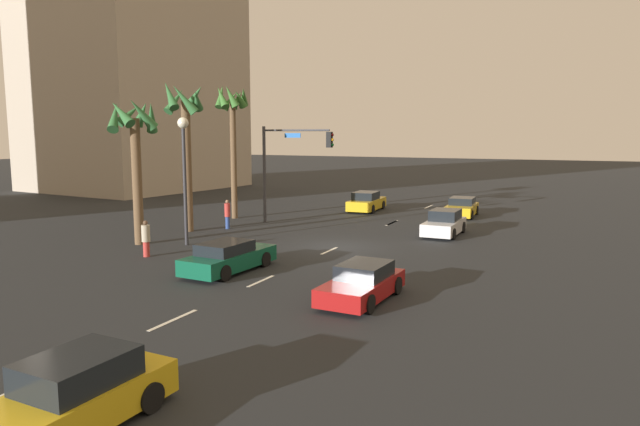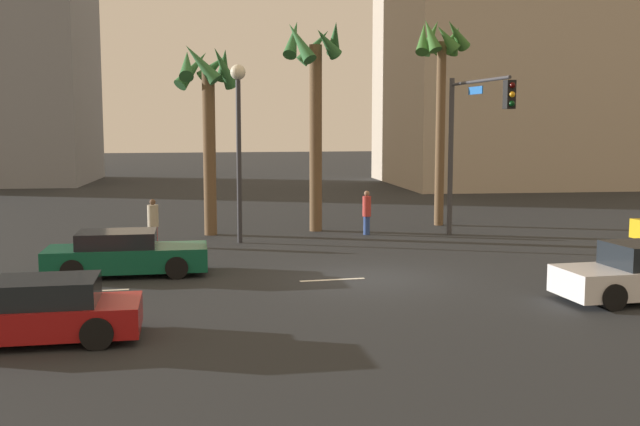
{
  "view_description": "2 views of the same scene",
  "coord_description": "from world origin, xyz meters",
  "px_view_note": "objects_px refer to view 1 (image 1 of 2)",
  "views": [
    {
      "loc": [
        -26.38,
        -11.37,
        5.69
      ],
      "look_at": [
        -1.84,
        0.16,
        1.96
      ],
      "focal_mm": 32.34,
      "sensor_mm": 36.0,
      "label": 1
    },
    {
      "loc": [
        -6.02,
        -19.75,
        4.24
      ],
      "look_at": [
        -1.43,
        0.2,
        1.88
      ],
      "focal_mm": 41.51,
      "sensor_mm": 36.0,
      "label": 2
    }
  ],
  "objects_px": {
    "car_1": "(71,398)",
    "streetlamp": "(184,157)",
    "palm_tree_0": "(185,128)",
    "car_0": "(462,208)",
    "pedestrian_1": "(146,238)",
    "palm_tree_1": "(232,116)",
    "traffic_signal": "(287,158)",
    "building_0": "(134,75)",
    "car_4": "(362,283)",
    "car_3": "(366,202)",
    "pedestrian_0": "(227,214)",
    "car_2": "(228,257)",
    "car_5": "(444,224)",
    "palm_tree_2": "(134,138)"
  },
  "relations": [
    {
      "from": "streetlamp",
      "to": "pedestrian_0",
      "type": "height_order",
      "value": "streetlamp"
    },
    {
      "from": "car_5",
      "to": "pedestrian_1",
      "type": "relative_size",
      "value": 2.39
    },
    {
      "from": "car_4",
      "to": "streetlamp",
      "type": "distance_m",
      "value": 13.56
    },
    {
      "from": "streetlamp",
      "to": "traffic_signal",
      "type": "bearing_deg",
      "value": -8.98
    },
    {
      "from": "car_0",
      "to": "pedestrian_1",
      "type": "relative_size",
      "value": 2.44
    },
    {
      "from": "pedestrian_1",
      "to": "palm_tree_0",
      "type": "xyz_separation_m",
      "value": [
        6.5,
        2.67,
        5.12
      ]
    },
    {
      "from": "palm_tree_1",
      "to": "building_0",
      "type": "height_order",
      "value": "building_0"
    },
    {
      "from": "car_2",
      "to": "car_4",
      "type": "height_order",
      "value": "car_2"
    },
    {
      "from": "traffic_signal",
      "to": "palm_tree_2",
      "type": "xyz_separation_m",
      "value": [
        -9.4,
        3.68,
        1.28
      ]
    },
    {
      "from": "car_1",
      "to": "streetlamp",
      "type": "height_order",
      "value": "streetlamp"
    },
    {
      "from": "car_0",
      "to": "traffic_signal",
      "type": "bearing_deg",
      "value": 130.7
    },
    {
      "from": "car_1",
      "to": "car_2",
      "type": "xyz_separation_m",
      "value": [
        12.17,
        4.65,
        -0.06
      ]
    },
    {
      "from": "car_2",
      "to": "car_3",
      "type": "bearing_deg",
      "value": 4.35
    },
    {
      "from": "pedestrian_0",
      "to": "car_2",
      "type": "bearing_deg",
      "value": -145.61
    },
    {
      "from": "pedestrian_1",
      "to": "palm_tree_0",
      "type": "height_order",
      "value": "palm_tree_0"
    },
    {
      "from": "car_2",
      "to": "building_0",
      "type": "height_order",
      "value": "building_0"
    },
    {
      "from": "car_4",
      "to": "pedestrian_1",
      "type": "height_order",
      "value": "pedestrian_1"
    },
    {
      "from": "streetlamp",
      "to": "palm_tree_0",
      "type": "distance_m",
      "value": 4.47
    },
    {
      "from": "pedestrian_1",
      "to": "car_3",
      "type": "bearing_deg",
      "value": -10.33
    },
    {
      "from": "car_0",
      "to": "car_5",
      "type": "relative_size",
      "value": 1.02
    },
    {
      "from": "car_2",
      "to": "palm_tree_1",
      "type": "bearing_deg",
      "value": 32.73
    },
    {
      "from": "streetlamp",
      "to": "palm_tree_0",
      "type": "relative_size",
      "value": 0.74
    },
    {
      "from": "pedestrian_0",
      "to": "car_5",
      "type": "bearing_deg",
      "value": -74.56
    },
    {
      "from": "traffic_signal",
      "to": "palm_tree_0",
      "type": "bearing_deg",
      "value": 142.69
    },
    {
      "from": "car_1",
      "to": "car_4",
      "type": "distance_m",
      "value": 10.84
    },
    {
      "from": "car_1",
      "to": "pedestrian_1",
      "type": "height_order",
      "value": "pedestrian_1"
    },
    {
      "from": "car_3",
      "to": "traffic_signal",
      "type": "distance_m",
      "value": 9.07
    },
    {
      "from": "pedestrian_1",
      "to": "car_4",
      "type": "bearing_deg",
      "value": -101.22
    },
    {
      "from": "car_1",
      "to": "streetlamp",
      "type": "bearing_deg",
      "value": 31.56
    },
    {
      "from": "car_0",
      "to": "streetlamp",
      "type": "distance_m",
      "value": 20.1
    },
    {
      "from": "car_0",
      "to": "car_1",
      "type": "relative_size",
      "value": 0.96
    },
    {
      "from": "pedestrian_1",
      "to": "car_1",
      "type": "bearing_deg",
      "value": -143.04
    },
    {
      "from": "car_5",
      "to": "palm_tree_0",
      "type": "relative_size",
      "value": 0.47
    },
    {
      "from": "car_0",
      "to": "traffic_signal",
      "type": "distance_m",
      "value": 12.89
    },
    {
      "from": "traffic_signal",
      "to": "building_0",
      "type": "height_order",
      "value": "building_0"
    },
    {
      "from": "car_4",
      "to": "streetlamp",
      "type": "height_order",
      "value": "streetlamp"
    },
    {
      "from": "pedestrian_1",
      "to": "palm_tree_1",
      "type": "bearing_deg",
      "value": 14.85
    },
    {
      "from": "streetlamp",
      "to": "pedestrian_1",
      "type": "bearing_deg",
      "value": -177.71
    },
    {
      "from": "palm_tree_1",
      "to": "palm_tree_0",
      "type": "bearing_deg",
      "value": -174.33
    },
    {
      "from": "car_2",
      "to": "pedestrian_0",
      "type": "height_order",
      "value": "pedestrian_0"
    },
    {
      "from": "car_0",
      "to": "car_3",
      "type": "height_order",
      "value": "car_3"
    },
    {
      "from": "car_2",
      "to": "pedestrian_0",
      "type": "bearing_deg",
      "value": 34.39
    },
    {
      "from": "car_0",
      "to": "pedestrian_1",
      "type": "bearing_deg",
      "value": 151.67
    },
    {
      "from": "car_0",
      "to": "pedestrian_0",
      "type": "bearing_deg",
      "value": 134.08
    },
    {
      "from": "car_3",
      "to": "pedestrian_0",
      "type": "bearing_deg",
      "value": 157.42
    },
    {
      "from": "car_3",
      "to": "car_5",
      "type": "bearing_deg",
      "value": -135.84
    },
    {
      "from": "car_5",
      "to": "traffic_signal",
      "type": "relative_size",
      "value": 0.66
    },
    {
      "from": "car_4",
      "to": "streetlamp",
      "type": "relative_size",
      "value": 0.64
    },
    {
      "from": "palm_tree_0",
      "to": "pedestrian_1",
      "type": "bearing_deg",
      "value": -157.68
    },
    {
      "from": "car_5",
      "to": "pedestrian_0",
      "type": "height_order",
      "value": "pedestrian_0"
    }
  ]
}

